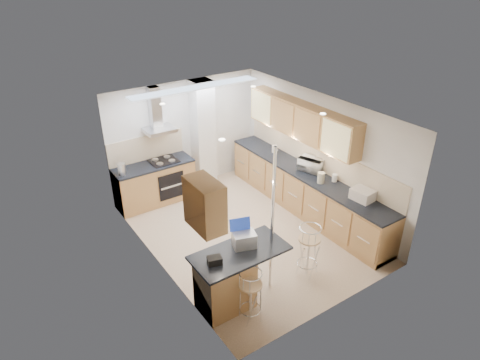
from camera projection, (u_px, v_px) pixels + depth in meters
ground at (246, 233)px, 8.42m from camera, size 4.80×4.80×0.00m
room_shell at (249, 151)px, 8.13m from camera, size 3.64×4.84×2.51m
right_counter at (305, 191)px, 8.95m from camera, size 0.63×4.40×0.92m
back_counter at (155, 183)px, 9.27m from camera, size 1.70×0.63×0.92m
peninsula at (240, 276)px, 6.58m from camera, size 1.47×0.72×0.94m
microwave at (312, 164)px, 8.72m from camera, size 0.48×0.58×0.27m
laptop at (244, 240)px, 6.44m from camera, size 0.40×0.34×0.23m
bag at (215, 260)px, 6.10m from camera, size 0.24×0.20×0.11m
bar_stool_near at (250, 296)px, 6.23m from camera, size 0.45×0.45×0.89m
bar_stool_end at (308, 251)px, 7.13m from camera, size 0.55×0.55×0.95m
jar_a at (302, 160)px, 9.06m from camera, size 0.13×0.13×0.16m
jar_b at (274, 149)px, 9.55m from camera, size 0.12×0.12×0.16m
jar_c at (321, 178)px, 8.27m from camera, size 0.17×0.17×0.22m
jar_d at (335, 178)px, 8.33m from camera, size 0.12×0.12×0.15m
bread_bin at (363, 195)px, 7.70m from camera, size 0.34×0.41×0.20m
kettle at (122, 169)px, 8.57m from camera, size 0.16×0.16×0.24m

